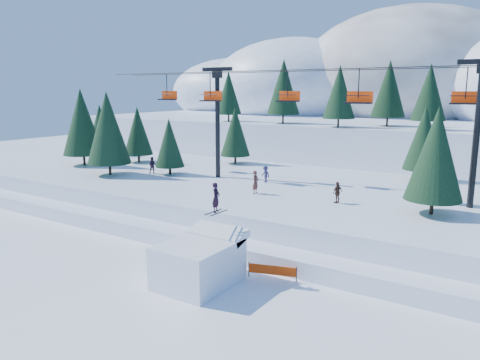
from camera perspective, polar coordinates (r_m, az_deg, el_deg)
The scene contains 10 objects.
ground at distance 26.85m, azimuth -9.52°, elevation -12.76°, with size 160.00×160.00×0.00m, color white.
mid_shelf at distance 40.83m, azimuth 7.67°, elevation -2.59°, with size 70.00×22.00×2.50m, color white.
berm at distance 32.57m, azimuth 0.02°, elevation -7.26°, with size 70.00×6.00×1.10m, color white.
mountain_ridge at distance 93.94m, azimuth 19.71°, elevation 9.63°, with size 119.00×60.25×26.46m.
jump_kicker at distance 26.55m, azimuth -4.93°, elevation -9.84°, with size 3.57×4.86×5.55m.
chairlift at distance 39.06m, azimuth 10.43°, elevation 8.70°, with size 46.00×3.21×10.28m.
conifer_stand at distance 40.27m, azimuth 9.39°, elevation 5.03°, with size 64.15×17.89×8.42m.
distant_skiers at distance 39.49m, azimuth 5.99°, elevation 0.09°, with size 32.99×7.63×1.87m.
banner_near at distance 27.37m, azimuth 3.96°, elevation -10.92°, with size 2.75×0.85×0.90m.
banner_far at distance 27.36m, azimuth 13.08°, elevation -11.20°, with size 2.81×0.58×0.90m.
Camera 1 is at (16.80, -18.00, 10.70)m, focal length 35.00 mm.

